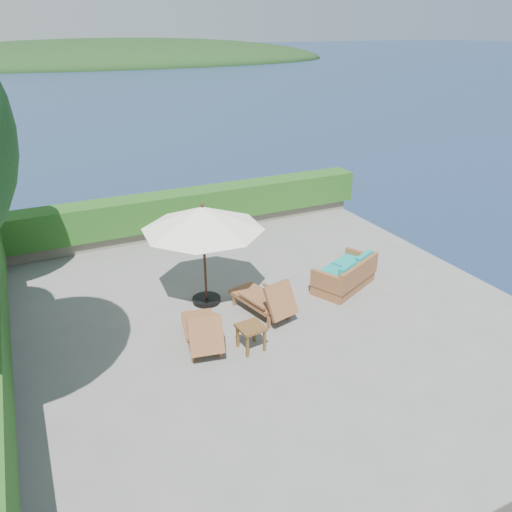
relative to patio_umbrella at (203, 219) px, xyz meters
name	(u,v)px	position (x,y,z in m)	size (l,w,h in m)	color
ground	(259,315)	(0.89, -1.09, -2.12)	(12.00, 12.00, 0.00)	gray
foundation	(259,369)	(0.89, -1.09, -3.68)	(12.00, 12.00, 3.00)	#4E483E
ocean	(259,415)	(0.89, -1.09, -5.13)	(600.00, 600.00, 0.00)	#14233F
offshore_island	(118,63)	(25.89, 138.91, -5.13)	(126.00, 57.60, 12.60)	black
planter_wall_far	(183,227)	(0.89, 4.51, -1.95)	(12.00, 0.60, 0.36)	slate
hedge_far	(182,208)	(0.89, 4.51, -1.28)	(12.40, 0.90, 1.00)	#1E3F12
patio_umbrella	(203,219)	(0.00, 0.00, 0.00)	(3.58, 3.58, 2.52)	black
lounge_left	(203,330)	(-0.71, -1.70, -1.73)	(0.97, 1.73, 0.94)	brown
lounge_right	(265,299)	(1.01, -1.14, -1.72)	(1.07, 1.81, 0.98)	brown
side_table	(251,330)	(0.15, -2.21, -1.67)	(0.56, 0.56, 0.55)	brown
wicker_loveseat	(346,276)	(3.43, -0.85, -1.79)	(1.97, 1.56, 0.87)	brown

